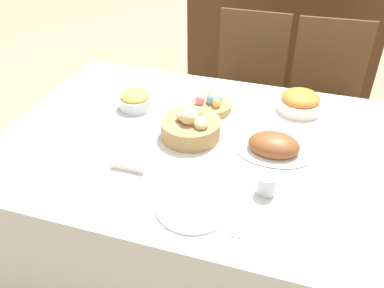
# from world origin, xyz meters

# --- Properties ---
(ground_plane) EXTENTS (12.00, 12.00, 0.00)m
(ground_plane) POSITION_xyz_m (0.00, 0.00, 0.00)
(ground_plane) COLOR tan
(dining_table) EXTENTS (1.71, 1.18, 0.72)m
(dining_table) POSITION_xyz_m (0.00, 0.00, 0.36)
(dining_table) COLOR silver
(dining_table) RESTS_ON ground
(chair_far_right) EXTENTS (0.44, 0.44, 0.96)m
(chair_far_right) POSITION_xyz_m (0.48, 0.91, 0.51)
(chair_far_right) COLOR brown
(chair_far_right) RESTS_ON ground
(chair_far_center) EXTENTS (0.42, 0.42, 0.96)m
(chair_far_center) POSITION_xyz_m (0.02, 0.91, 0.51)
(chair_far_center) COLOR brown
(chair_far_center) RESTS_ON ground
(sideboard) EXTENTS (1.42, 0.44, 0.98)m
(sideboard) POSITION_xyz_m (0.12, 1.80, 0.49)
(sideboard) COLOR #4C2D19
(sideboard) RESTS_ON ground
(bread_basket) EXTENTS (0.25, 0.25, 0.14)m
(bread_basket) POSITION_xyz_m (-0.07, 0.02, 0.77)
(bread_basket) COLOR #AD8451
(bread_basket) RESTS_ON dining_table
(egg_basket) EXTENTS (0.19, 0.19, 0.08)m
(egg_basket) POSITION_xyz_m (-0.04, 0.26, 0.75)
(egg_basket) COLOR #AD8451
(egg_basket) RESTS_ON dining_table
(ham_platter) EXTENTS (0.32, 0.22, 0.09)m
(ham_platter) POSITION_xyz_m (0.28, 0.01, 0.75)
(ham_platter) COLOR white
(ham_platter) RESTS_ON dining_table
(pineapple_bowl) EXTENTS (0.16, 0.16, 0.09)m
(pineapple_bowl) POSITION_xyz_m (-0.39, 0.17, 0.76)
(pineapple_bowl) COLOR silver
(pineapple_bowl) RESTS_ON dining_table
(carrot_bowl) EXTENTS (0.21, 0.21, 0.09)m
(carrot_bowl) POSITION_xyz_m (0.35, 0.38, 0.76)
(carrot_bowl) COLOR white
(carrot_bowl) RESTS_ON dining_table
(dinner_plate) EXTENTS (0.26, 0.26, 0.01)m
(dinner_plate) POSITION_xyz_m (0.07, -0.39, 0.73)
(dinner_plate) COLOR white
(dinner_plate) RESTS_ON dining_table
(fork) EXTENTS (0.02, 0.18, 0.00)m
(fork) POSITION_xyz_m (-0.08, -0.39, 0.72)
(fork) COLOR silver
(fork) RESTS_ON dining_table
(knife) EXTENTS (0.02, 0.18, 0.00)m
(knife) POSITION_xyz_m (0.22, -0.39, 0.72)
(knife) COLOR silver
(knife) RESTS_ON dining_table
(spoon) EXTENTS (0.02, 0.18, 0.00)m
(spoon) POSITION_xyz_m (0.25, -0.39, 0.72)
(spoon) COLOR silver
(spoon) RESTS_ON dining_table
(drinking_cup) EXTENTS (0.07, 0.07, 0.07)m
(drinking_cup) POSITION_xyz_m (0.29, -0.24, 0.76)
(drinking_cup) COLOR silver
(drinking_cup) RESTS_ON dining_table
(butter_dish) EXTENTS (0.14, 0.08, 0.03)m
(butter_dish) POSITION_xyz_m (-0.22, -0.24, 0.74)
(butter_dish) COLOR white
(butter_dish) RESTS_ON dining_table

